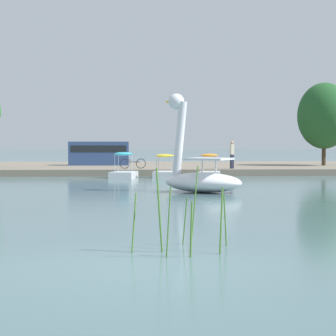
% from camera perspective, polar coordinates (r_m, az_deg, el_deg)
% --- Properties ---
extents(ground_plane, '(574.99, 574.99, 0.00)m').
position_cam_1_polar(ground_plane, '(9.57, -3.16, -9.58)').
color(ground_plane, slate).
extents(shore_bank_far, '(110.71, 18.40, 0.42)m').
position_cam_1_polar(shore_bank_far, '(46.23, -2.99, 0.05)').
color(shore_bank_far, slate).
rests_on(shore_bank_far, ground_plane).
extents(swan_boat, '(3.79, 3.20, 4.12)m').
position_cam_1_polar(swan_boat, '(24.64, 3.08, -0.54)').
color(swan_boat, white).
rests_on(swan_boat, ground_plane).
extents(pedal_boat_orange, '(1.54, 2.12, 1.44)m').
position_cam_1_polar(pedal_boat_orange, '(35.59, 3.99, -0.23)').
color(pedal_boat_orange, white).
rests_on(pedal_boat_orange, ground_plane).
extents(pedal_boat_yellow, '(1.53, 2.16, 1.42)m').
position_cam_1_polar(pedal_boat_yellow, '(35.46, -0.32, -0.28)').
color(pedal_boat_yellow, white).
rests_on(pedal_boat_yellow, ground_plane).
extents(pedal_boat_cyan, '(1.75, 2.51, 1.54)m').
position_cam_1_polar(pedal_boat_cyan, '(35.34, -4.28, -0.27)').
color(pedal_boat_cyan, white).
rests_on(pedal_boat_cyan, ground_plane).
extents(tree_broadleaf_right, '(5.38, 5.49, 6.22)m').
position_cam_1_polar(tree_broadleaf_right, '(46.22, 14.75, 4.86)').
color(tree_broadleaf_right, '#423323').
rests_on(tree_broadleaf_right, shore_bank_far).
extents(person_on_path, '(0.28, 0.27, 1.80)m').
position_cam_1_polar(person_on_path, '(39.01, 6.16, 1.33)').
color(person_on_path, '#23283D').
rests_on(person_on_path, shore_bank_far).
extents(bicycle_parked, '(1.70, 0.20, 0.65)m').
position_cam_1_polar(bicycle_parked, '(38.88, -3.40, 0.44)').
color(bicycle_parked, black).
rests_on(bicycle_parked, shore_bank_far).
extents(parked_van, '(4.53, 1.82, 1.79)m').
position_cam_1_polar(parked_van, '(45.54, -6.63, 1.49)').
color(parked_van, navy).
rests_on(parked_van, shore_bank_far).
extents(reed_clump_foreground, '(1.85, 1.44, 1.57)m').
position_cam_1_polar(reed_clump_foreground, '(10.84, 1.57, -4.88)').
color(reed_clump_foreground, '#4C7F33').
rests_on(reed_clump_foreground, ground_plane).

